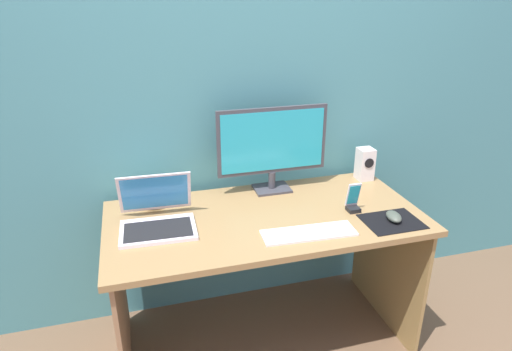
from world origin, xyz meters
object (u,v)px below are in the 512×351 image
object	(u,v)px
monitor	(272,145)
fishbowl	(151,192)
speaker_right	(365,164)
mouse	(394,217)
phone_in_dock	(353,201)
laptop	(157,217)
keyboard_external	(309,233)

from	to	relation	value
monitor	fishbowl	distance (m)	0.63
fishbowl	speaker_right	bearing A→B (deg)	0.78
mouse	speaker_right	bearing A→B (deg)	87.68
phone_in_dock	monitor	bearing A→B (deg)	131.91
monitor	speaker_right	bearing A→B (deg)	-0.22
fishbowl	laptop	bearing A→B (deg)	-86.97
keyboard_external	laptop	bearing A→B (deg)	161.28
laptop	phone_in_dock	distance (m)	0.88
monitor	fishbowl	bearing A→B (deg)	-178.35
phone_in_dock	keyboard_external	bearing A→B (deg)	-152.12
monitor	laptop	world-z (taller)	monitor
monitor	laptop	xyz separation A→B (m)	(-0.59, -0.23, -0.20)
speaker_right	mouse	distance (m)	0.47
mouse	monitor	bearing A→B (deg)	142.17
laptop	fishbowl	distance (m)	0.21
monitor	keyboard_external	world-z (taller)	monitor
laptop	mouse	size ratio (longest dim) A/B	3.28
speaker_right	keyboard_external	size ratio (longest dim) A/B	0.43
monitor	speaker_right	xyz separation A→B (m)	(0.52, -0.00, -0.15)
monitor	phone_in_dock	world-z (taller)	monitor
speaker_right	laptop	size ratio (longest dim) A/B	0.52
phone_in_dock	speaker_right	bearing A→B (deg)	54.39
mouse	laptop	bearing A→B (deg)	176.93
mouse	keyboard_external	bearing A→B (deg)	-169.12
fishbowl	phone_in_dock	world-z (taller)	fishbowl
fishbowl	phone_in_dock	size ratio (longest dim) A/B	1.05
monitor	keyboard_external	xyz separation A→B (m)	(0.01, -0.47, -0.24)
fishbowl	keyboard_external	distance (m)	0.76
monitor	mouse	xyz separation A→B (m)	(0.42, -0.46, -0.22)
laptop	keyboard_external	distance (m)	0.65
mouse	fishbowl	bearing A→B (deg)	166.45
fishbowl	phone_in_dock	xyz separation A→B (m)	(0.89, -0.30, -0.02)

